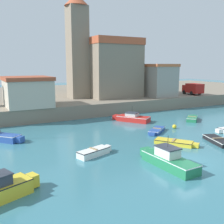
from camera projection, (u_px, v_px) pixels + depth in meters
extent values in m
plane|color=teal|center=(187.00, 161.00, 21.50)|extent=(200.00, 200.00, 0.00)
cube|color=gray|center=(51.00, 97.00, 55.96)|extent=(120.00, 40.00, 2.00)
cube|color=#237A4C|center=(192.00, 119.00, 37.26)|extent=(3.05, 2.85, 0.55)
cube|color=#237A4C|center=(193.00, 117.00, 38.85)|extent=(0.90, 0.92, 0.46)
cube|color=white|center=(192.00, 117.00, 37.21)|extent=(3.08, 2.88, 0.07)
cube|color=#997F5B|center=(192.00, 117.00, 37.20)|extent=(0.86, 0.97, 0.08)
cube|color=#284C9E|center=(157.00, 130.00, 30.91)|extent=(3.31, 2.87, 0.40)
cube|color=#284C9E|center=(152.00, 134.00, 29.23)|extent=(0.81, 0.84, 0.34)
cube|color=white|center=(157.00, 129.00, 30.89)|extent=(3.34, 2.90, 0.07)
cube|color=#997F5B|center=(157.00, 128.00, 30.87)|extent=(0.76, 0.92, 0.08)
cube|color=black|center=(218.00, 141.00, 26.57)|extent=(2.50, 3.96, 0.45)
cube|color=white|center=(218.00, 139.00, 26.53)|extent=(2.52, 4.00, 0.07)
cube|color=#997F5B|center=(218.00, 138.00, 26.52)|extent=(1.16, 0.57, 0.08)
cube|color=white|center=(93.00, 152.00, 22.76)|extent=(3.15, 1.89, 0.59)
cube|color=white|center=(107.00, 148.00, 23.98)|extent=(0.62, 0.69, 0.50)
cube|color=black|center=(93.00, 150.00, 22.71)|extent=(3.18, 1.91, 0.07)
cube|color=#997F5B|center=(93.00, 149.00, 22.70)|extent=(0.46, 0.91, 0.08)
cube|color=#237A4C|center=(169.00, 162.00, 20.21)|extent=(1.81, 4.95, 0.80)
cube|color=#237A4C|center=(147.00, 152.00, 22.59)|extent=(0.92, 0.76, 0.68)
cube|color=white|center=(170.00, 158.00, 20.15)|extent=(1.83, 5.00, 0.07)
cube|color=silver|center=(168.00, 152.00, 20.29)|extent=(1.28, 1.76, 0.69)
cube|color=#2D333D|center=(168.00, 147.00, 20.22)|extent=(1.37, 1.91, 0.08)
cylinder|color=black|center=(168.00, 141.00, 20.13)|extent=(0.04, 0.04, 0.90)
cube|color=red|center=(133.00, 119.00, 36.75)|extent=(4.04, 4.76, 0.73)
cube|color=red|center=(117.00, 117.00, 37.97)|extent=(1.34, 1.29, 0.62)
cube|color=white|center=(133.00, 116.00, 36.69)|extent=(4.08, 4.81, 0.07)
cube|color=silver|center=(132.00, 114.00, 36.74)|extent=(2.05, 2.09, 0.45)
cube|color=#2D333D|center=(132.00, 113.00, 36.70)|extent=(2.20, 2.25, 0.08)
cylinder|color=black|center=(132.00, 109.00, 36.61)|extent=(0.04, 0.04, 0.90)
cube|color=yellow|center=(174.00, 142.00, 26.01)|extent=(3.18, 3.74, 0.43)
cube|color=yellow|center=(196.00, 145.00, 25.09)|extent=(0.94, 0.91, 0.37)
cube|color=black|center=(174.00, 141.00, 25.98)|extent=(3.21, 3.78, 0.07)
cube|color=#997F5B|center=(174.00, 140.00, 25.97)|extent=(1.04, 0.81, 0.08)
cube|color=white|center=(219.00, 131.00, 30.37)|extent=(0.67, 0.77, 0.45)
cube|color=yellow|center=(32.00, 180.00, 16.84)|extent=(0.90, 0.98, 0.79)
cube|color=#284C9E|center=(20.00, 139.00, 26.54)|extent=(0.98, 0.97, 0.61)
sphere|color=yellow|center=(174.00, 127.00, 32.57)|extent=(0.51, 0.51, 0.51)
cube|color=gray|center=(103.00, 71.00, 50.98)|extent=(9.01, 14.72, 9.31)
cube|color=#B25133|center=(103.00, 43.00, 50.06)|extent=(9.19, 15.01, 1.20)
cube|color=gray|center=(78.00, 53.00, 45.64)|extent=(3.23, 3.23, 15.67)
cone|color=#B25133|center=(76.00, 0.00, 44.08)|extent=(4.19, 4.19, 2.00)
cube|color=gray|center=(161.00, 82.00, 48.45)|extent=(5.05, 4.33, 5.52)
cube|color=#C1663D|center=(161.00, 65.00, 47.92)|extent=(5.30, 4.55, 0.50)
cube|color=#BCB29E|center=(28.00, 93.00, 37.14)|extent=(6.00, 6.67, 3.70)
cube|color=#9E472D|center=(27.00, 78.00, 36.77)|extent=(6.30, 7.00, 0.50)
cube|color=#AD1E19|center=(195.00, 88.00, 51.69)|extent=(2.45, 3.42, 1.80)
cube|color=#AD1E19|center=(188.00, 88.00, 53.60)|extent=(2.14, 1.52, 1.40)
cube|color=#334756|center=(187.00, 87.00, 53.98)|extent=(1.80, 0.33, 0.70)
cylinder|color=black|center=(184.00, 92.00, 53.28)|extent=(0.37, 0.83, 0.80)
cylinder|color=black|center=(192.00, 92.00, 53.98)|extent=(0.37, 0.83, 0.80)
cylinder|color=black|center=(192.00, 93.00, 51.14)|extent=(0.37, 0.83, 0.80)
cylinder|color=black|center=(200.00, 93.00, 51.84)|extent=(0.37, 0.83, 0.80)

